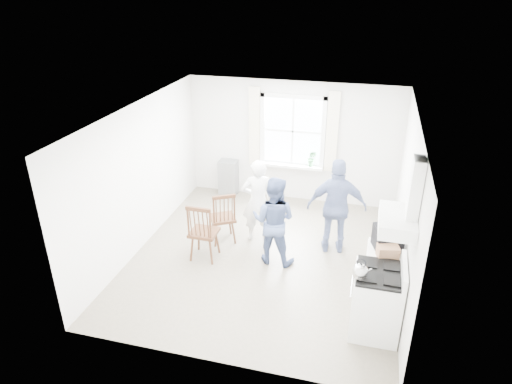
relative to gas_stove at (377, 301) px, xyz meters
The scene contains 15 objects.
room_shell 2.48m from the gas_stove, 144.75° to the left, with size 4.62×5.12×2.64m.
window_assembly 4.36m from the gas_stove, 116.71° to the left, with size 1.88×0.24×1.70m.
range_hood 1.43m from the gas_stove, ahead, with size 0.45×0.76×0.94m.
shelf_unit 4.95m from the gas_stove, 131.97° to the left, with size 0.40×0.30×0.80m, color gray.
gas_stove is the anchor object (origin of this frame).
kettle 0.65m from the gas_stove, 145.17° to the right, with size 0.21×0.21×0.29m.
low_cabinet 0.70m from the gas_stove, 84.32° to the left, with size 0.50×0.55×0.90m, color white.
stereo_stack 0.94m from the gas_stove, 83.77° to the left, with size 0.47×0.44×0.34m.
cardboard_box 0.70m from the gas_stove, 79.47° to the left, with size 0.29×0.21×0.19m, color #9A6B4A.
windsor_chair_a 3.19m from the gas_stove, 149.25° to the left, with size 0.59×0.58×1.03m.
windsor_chair_b 3.09m from the gas_stove, 161.27° to the left, with size 0.46×0.45×1.08m.
person_left 2.94m from the gas_stove, 138.40° to the left, with size 0.58×0.58×1.59m, color white.
person_mid 2.20m from the gas_stove, 143.04° to the left, with size 0.76×0.76×1.57m, color #485986.
person_right 2.09m from the gas_stove, 111.67° to the left, with size 1.03×1.03×1.75m, color navy.
potted_plant 4.03m from the gas_stove, 111.57° to the left, with size 0.19×0.19×0.35m, color #32713B.
Camera 1 is at (1.58, -6.59, 4.50)m, focal length 32.00 mm.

